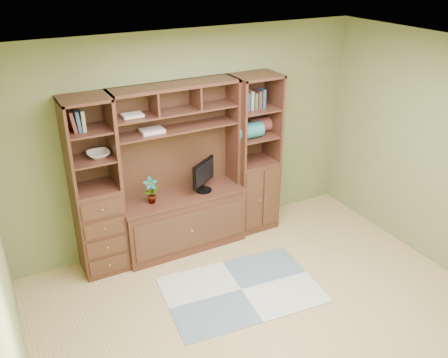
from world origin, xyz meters
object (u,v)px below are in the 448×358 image
right_tower (254,155)px  monitor (203,171)px  center_hutch (181,172)px  left_tower (95,189)px

right_tower → monitor: (-0.76, -0.07, -0.02)m
center_hutch → left_tower: (-1.00, 0.04, 0.00)m
center_hutch → left_tower: bearing=177.7°
left_tower → right_tower: same height
left_tower → right_tower: bearing=0.0°
center_hutch → right_tower: (1.02, 0.04, 0.00)m
center_hutch → right_tower: size_ratio=1.00×
center_hutch → monitor: size_ratio=3.78×
center_hutch → right_tower: bearing=2.2°
left_tower → monitor: 1.27m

